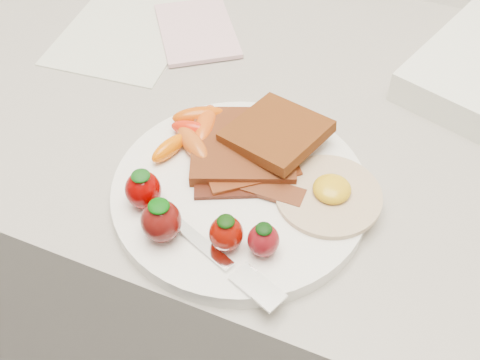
% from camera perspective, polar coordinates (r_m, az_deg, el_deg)
% --- Properties ---
extents(counter, '(2.00, 0.60, 0.90)m').
position_cam_1_polar(counter, '(1.10, 3.19, -10.81)').
color(counter, gray).
rests_on(counter, ground).
extents(plate, '(0.27, 0.27, 0.02)m').
position_cam_1_polar(plate, '(0.64, 0.00, -1.14)').
color(plate, white).
rests_on(plate, counter).
extents(toast_lower, '(0.15, 0.15, 0.01)m').
position_cam_1_polar(toast_lower, '(0.66, 0.31, 3.30)').
color(toast_lower, '#4A2410').
rests_on(toast_lower, plate).
extents(toast_upper, '(0.12, 0.12, 0.02)m').
position_cam_1_polar(toast_upper, '(0.66, 3.47, 4.52)').
color(toast_upper, '#391E0A').
rests_on(toast_upper, toast_lower).
extents(fried_egg, '(0.13, 0.13, 0.02)m').
position_cam_1_polar(fried_egg, '(0.62, 8.47, -1.27)').
color(fried_egg, beige).
rests_on(fried_egg, plate).
extents(bacon_strips, '(0.11, 0.09, 0.01)m').
position_cam_1_polar(bacon_strips, '(0.63, 1.10, -0.35)').
color(bacon_strips, black).
rests_on(bacon_strips, plate).
extents(baby_carrots, '(0.08, 0.11, 0.02)m').
position_cam_1_polar(baby_carrots, '(0.67, -4.38, 4.65)').
color(baby_carrots, red).
rests_on(baby_carrots, plate).
extents(strawberries, '(0.17, 0.07, 0.05)m').
position_cam_1_polar(strawberries, '(0.58, -5.20, -3.51)').
color(strawberries, '#710100').
rests_on(strawberries, plate).
extents(fork, '(0.18, 0.08, 0.00)m').
position_cam_1_polar(fork, '(0.57, -2.21, -7.07)').
color(fork, white).
rests_on(fork, plate).
extents(paper_sheet, '(0.19, 0.24, 0.00)m').
position_cam_1_polar(paper_sheet, '(0.89, -10.60, 13.87)').
color(paper_sheet, silver).
rests_on(paper_sheet, counter).
extents(notepad, '(0.17, 0.18, 0.01)m').
position_cam_1_polar(notepad, '(0.87, -4.12, 13.99)').
color(notepad, beige).
rests_on(notepad, paper_sheet).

